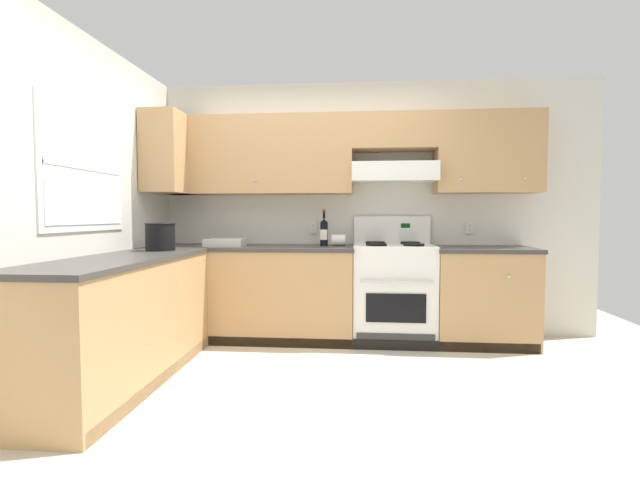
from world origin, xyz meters
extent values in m
plane|color=beige|center=(0.00, 0.00, 0.00)|extent=(7.04, 7.04, 0.00)
cube|color=silver|center=(0.46, 1.62, 1.27)|extent=(4.68, 0.12, 2.55)
cube|color=tan|center=(-0.55, 1.38, 1.80)|extent=(1.86, 0.34, 0.76)
cube|color=tan|center=(1.67, 1.38, 1.80)|extent=(0.97, 0.34, 0.76)
cube|color=tan|center=(0.78, 1.38, 2.01)|extent=(0.80, 0.34, 0.34)
cube|color=white|center=(0.78, 1.34, 1.62)|extent=(0.80, 0.46, 0.17)
cube|color=white|center=(0.78, 1.12, 1.54)|extent=(0.80, 0.03, 0.04)
sphere|color=silver|center=(-0.55, 1.20, 1.54)|extent=(0.02, 0.02, 0.02)
sphere|color=silver|center=(1.38, 1.20, 1.54)|extent=(0.02, 0.02, 0.02)
sphere|color=silver|center=(1.95, 1.20, 1.54)|extent=(0.02, 0.02, 0.02)
cube|color=silver|center=(-0.02, 1.55, 1.08)|extent=(0.08, 0.01, 0.12)
cube|color=silver|center=(-0.02, 1.54, 1.10)|extent=(0.03, 0.00, 0.03)
cube|color=silver|center=(-0.02, 1.54, 1.06)|extent=(0.03, 0.00, 0.03)
cube|color=silver|center=(1.55, 1.55, 1.08)|extent=(0.08, 0.01, 0.12)
cube|color=silver|center=(1.55, 1.54, 1.10)|extent=(0.03, 0.00, 0.03)
cube|color=silver|center=(1.55, 1.54, 1.06)|extent=(0.03, 0.00, 0.03)
cube|color=silver|center=(-1.62, 0.10, 1.27)|extent=(0.12, 4.00, 2.55)
cube|color=white|center=(-1.57, 0.10, 1.55)|extent=(0.04, 1.00, 0.92)
cube|color=white|center=(-1.55, 0.10, 1.55)|extent=(0.01, 0.90, 0.82)
cube|color=white|center=(-1.54, 0.10, 1.55)|extent=(0.01, 0.90, 0.02)
cube|color=tan|center=(-1.38, 1.20, 1.80)|extent=(0.34, 0.64, 0.76)
cube|color=tan|center=(-0.57, 1.25, 0.44)|extent=(1.93, 0.61, 0.87)
cube|color=#3D3A38|center=(-0.57, 1.25, 0.89)|extent=(1.95, 0.63, 0.04)
cube|color=tan|center=(1.61, 1.25, 0.44)|extent=(0.88, 0.61, 0.87)
cube|color=#3D3A38|center=(1.61, 1.25, 0.89)|extent=(0.91, 0.63, 0.04)
cube|color=black|center=(0.26, 0.97, 0.04)|extent=(3.54, 0.06, 0.09)
sphere|color=silver|center=(-0.95, 0.93, 0.68)|extent=(0.03, 0.03, 0.03)
sphere|color=silver|center=(1.74, 0.93, 0.68)|extent=(0.03, 0.03, 0.03)
cube|color=tan|center=(-1.25, 0.00, 0.44)|extent=(0.61, 1.89, 0.87)
cube|color=#3D3A38|center=(-1.25, 0.00, 0.89)|extent=(0.63, 1.91, 0.04)
cube|color=black|center=(-0.97, 0.00, 0.04)|extent=(0.06, 1.85, 0.09)
cube|color=white|center=(0.78, 1.25, 0.46)|extent=(0.76, 0.58, 0.91)
cube|color=black|center=(0.78, 0.95, 0.38)|extent=(0.53, 0.01, 0.26)
cylinder|color=silver|center=(0.78, 0.93, 0.62)|extent=(0.65, 0.02, 0.02)
cube|color=#333333|center=(0.78, 0.96, 0.10)|extent=(0.70, 0.01, 0.11)
cube|color=white|center=(0.78, 1.25, 0.92)|extent=(0.76, 0.58, 0.02)
cube|color=white|center=(0.78, 1.52, 1.05)|extent=(0.76, 0.04, 0.29)
cube|color=#053F0C|center=(0.91, 1.50, 1.10)|extent=(0.09, 0.01, 0.04)
cylinder|color=black|center=(0.61, 1.11, 0.94)|extent=(0.19, 0.19, 0.02)
cylinder|color=black|center=(0.61, 1.11, 0.93)|extent=(0.07, 0.07, 0.01)
cylinder|color=black|center=(0.95, 1.11, 0.94)|extent=(0.19, 0.19, 0.02)
cylinder|color=black|center=(0.95, 1.11, 0.93)|extent=(0.07, 0.07, 0.01)
cylinder|color=black|center=(0.61, 1.39, 0.94)|extent=(0.19, 0.19, 0.02)
cylinder|color=black|center=(0.61, 1.39, 0.93)|extent=(0.07, 0.07, 0.01)
cylinder|color=black|center=(0.95, 1.39, 0.94)|extent=(0.19, 0.19, 0.02)
cylinder|color=black|center=(0.95, 1.39, 0.93)|extent=(0.07, 0.07, 0.01)
cylinder|color=white|center=(0.57, 1.50, 1.03)|extent=(0.04, 0.02, 0.04)
cylinder|color=white|center=(0.71, 1.50, 1.03)|extent=(0.04, 0.02, 0.04)
cylinder|color=white|center=(0.85, 1.50, 1.03)|extent=(0.04, 0.02, 0.04)
cylinder|color=white|center=(0.99, 1.50, 1.03)|extent=(0.04, 0.02, 0.04)
cylinder|color=black|center=(0.11, 1.33, 1.02)|extent=(0.08, 0.08, 0.23)
cone|color=black|center=(0.11, 1.33, 1.16)|extent=(0.08, 0.08, 0.04)
cylinder|color=black|center=(0.11, 1.33, 1.22)|extent=(0.03, 0.03, 0.09)
cylinder|color=maroon|center=(0.11, 1.33, 1.25)|extent=(0.03, 0.03, 0.02)
cube|color=silver|center=(0.11, 1.29, 1.02)|extent=(0.07, 0.00, 0.10)
cube|color=beige|center=(-0.84, 1.18, 0.92)|extent=(0.30, 0.18, 0.02)
cube|color=beige|center=(-0.84, 1.08, 0.95)|extent=(0.38, 0.01, 0.07)
cube|color=beige|center=(-0.84, 1.29, 0.95)|extent=(0.38, 0.01, 0.07)
cube|color=beige|center=(-1.02, 1.18, 0.95)|extent=(0.01, 0.20, 0.07)
cube|color=beige|center=(-0.66, 1.18, 0.95)|extent=(0.01, 0.20, 0.07)
cylinder|color=black|center=(-1.22, 0.60, 1.03)|extent=(0.24, 0.24, 0.23)
torus|color=black|center=(-1.22, 0.60, 1.14)|extent=(0.26, 0.26, 0.01)
cylinder|color=white|center=(0.25, 1.35, 0.97)|extent=(0.13, 0.11, 0.11)
cylinder|color=#9E7A51|center=(0.18, 1.35, 0.97)|extent=(0.01, 0.04, 0.04)
camera|label=1|loc=(0.45, -3.04, 1.20)|focal=25.12mm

